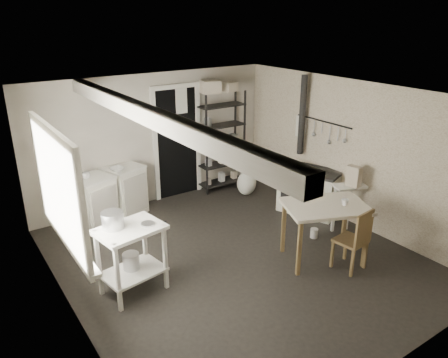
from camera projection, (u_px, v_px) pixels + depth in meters
floor at (236, 258)px, 6.18m from camera, size 5.00×5.00×0.00m
ceiling at (238, 95)px, 5.35m from camera, size 5.00×5.00×0.00m
wall_back at (154, 139)px, 7.69m from camera, size 4.50×0.02×2.30m
wall_front at (403, 268)px, 3.84m from camera, size 4.50×0.02×2.30m
wall_left at (64, 227)px, 4.58m from camera, size 0.02×5.00×2.30m
wall_right at (351, 153)px, 6.95m from camera, size 0.02×5.00×2.30m
window at (57, 189)px, 4.63m from camera, size 0.12×1.76×1.28m
doorway at (177, 144)px, 7.96m from camera, size 0.96×0.10×2.08m
ceiling_beam at (149, 116)px, 4.76m from camera, size 0.18×5.00×0.18m
wallpaper_panel at (351, 153)px, 6.95m from camera, size 0.01×5.00×2.30m
utensil_rail at (323, 122)px, 7.24m from camera, size 0.06×1.20×0.44m
prep_table at (133, 263)px, 5.31m from camera, size 0.85×0.67×0.88m
stockpot at (113, 223)px, 5.12m from camera, size 0.32×0.32×0.28m
saucepan at (148, 227)px, 5.23m from camera, size 0.22×0.22×0.09m
bucket at (131, 262)px, 5.36m from camera, size 0.22×0.22×0.22m
base_cabinets at (110, 194)px, 7.17m from camera, size 1.38×0.92×0.84m
mixing_bowl at (116, 164)px, 7.05m from camera, size 0.35×0.35×0.07m
counter_cup at (86, 171)px, 6.72m from camera, size 0.15×0.15×0.10m
shelf_rack at (222, 141)px, 8.31m from camera, size 0.90×0.35×1.89m
shelf_jar at (208, 122)px, 7.99m from camera, size 0.09×0.09×0.19m
storage_box_a at (210, 86)px, 7.77m from camera, size 0.39×0.36×0.23m
storage_box_b at (229, 86)px, 7.97m from camera, size 0.29×0.28×0.17m
stove at (309, 188)px, 7.44m from camera, size 0.87×1.12×0.78m
stovepipe at (302, 115)px, 7.48m from camera, size 0.15×0.15×1.53m
side_ledge at (348, 205)px, 6.84m from camera, size 0.56×0.41×0.76m
oats_box at (354, 171)px, 6.59m from camera, size 0.16×0.23×0.32m
work_table at (323, 235)px, 6.02m from camera, size 1.30×1.13×0.83m
table_cup at (344, 207)px, 5.86m from camera, size 0.11×0.11×0.09m
chair at (351, 236)px, 5.78m from camera, size 0.41×0.43×0.89m
flour_sack at (247, 183)px, 8.23m from camera, size 0.39×0.33×0.46m
floor_crock at (314, 233)px, 6.71m from camera, size 0.14×0.14×0.15m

